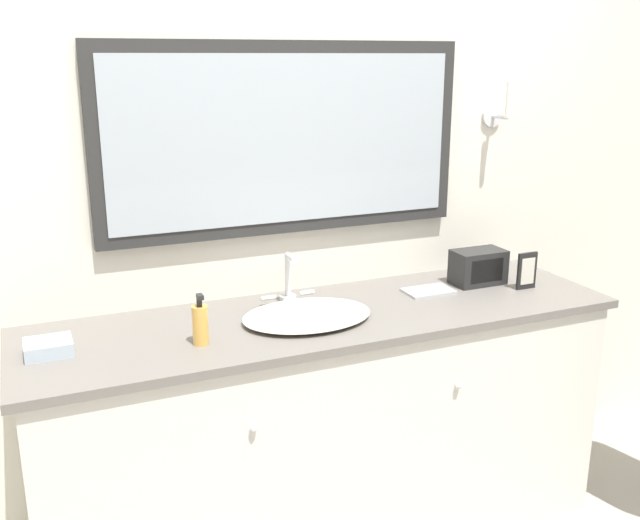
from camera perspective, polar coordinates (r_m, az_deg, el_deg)
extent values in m
cube|color=silver|center=(2.71, -2.22, 5.49)|extent=(8.00, 0.06, 2.55)
cube|color=#282828|center=(2.62, -2.78, 9.62)|extent=(1.39, 0.04, 0.69)
cube|color=#9EA8B2|center=(2.61, -2.63, 9.58)|extent=(1.30, 0.01, 0.60)
cylinder|color=silver|center=(3.06, 13.62, 11.14)|extent=(0.09, 0.01, 0.09)
cylinder|color=silver|center=(3.02, 14.19, 11.04)|extent=(0.02, 0.10, 0.02)
cylinder|color=white|center=(2.98, 14.87, 12.28)|extent=(0.02, 0.02, 0.14)
cube|color=beige|center=(2.72, 0.52, -13.47)|extent=(2.06, 0.56, 0.86)
cube|color=#66605B|center=(2.53, 0.55, -4.62)|extent=(2.12, 0.59, 0.03)
sphere|color=silver|center=(2.25, -5.31, -13.25)|extent=(0.02, 0.02, 0.02)
sphere|color=silver|center=(2.54, 11.04, -9.84)|extent=(0.02, 0.02, 0.02)
ellipsoid|color=silver|center=(2.46, -1.04, -4.42)|extent=(0.46, 0.34, 0.03)
cylinder|color=silver|center=(2.63, -2.59, -3.15)|extent=(0.06, 0.06, 0.03)
cylinder|color=silver|center=(2.60, -2.61, -1.22)|extent=(0.02, 0.02, 0.16)
cylinder|color=silver|center=(2.54, -2.36, 0.23)|extent=(0.02, 0.07, 0.02)
cylinder|color=white|center=(2.60, -4.14, -3.04)|extent=(0.05, 0.02, 0.02)
cylinder|color=white|center=(2.65, -1.07, -2.63)|extent=(0.05, 0.02, 0.02)
cylinder|color=gold|center=(2.27, -9.54, -5.17)|extent=(0.05, 0.05, 0.13)
cylinder|color=black|center=(2.25, -9.63, -3.25)|extent=(0.02, 0.02, 0.04)
cube|color=black|center=(2.23, -9.58, -2.92)|extent=(0.02, 0.03, 0.01)
cube|color=black|center=(2.90, 12.53, -0.54)|extent=(0.21, 0.12, 0.14)
cube|color=black|center=(2.86, 13.19, -0.84)|extent=(0.15, 0.01, 0.09)
cube|color=black|center=(2.88, 16.21, -0.83)|extent=(0.08, 0.01, 0.15)
cube|color=beige|center=(2.88, 16.30, -0.87)|extent=(0.06, 0.00, 0.10)
cube|color=#A8B7C6|center=(2.33, -20.91, -6.56)|extent=(0.14, 0.12, 0.04)
cube|color=#ADADB2|center=(2.78, 8.66, -2.47)|extent=(0.19, 0.12, 0.01)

